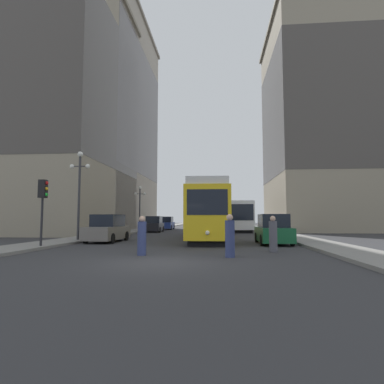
{
  "coord_description": "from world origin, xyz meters",
  "views": [
    {
      "loc": [
        2.1,
        -11.23,
        1.56
      ],
      "look_at": [
        0.38,
        8.84,
        3.25
      ],
      "focal_mm": 29.56,
      "sensor_mm": 36.0,
      "label": 1
    }
  ],
  "objects": [
    {
      "name": "building_left_midblock",
      "position": [
        -15.18,
        22.47,
        14.55
      ],
      "size": [
        12.44,
        18.46,
        28.23
      ],
      "color": "gray",
      "rests_on": "ground"
    },
    {
      "name": "streetcar",
      "position": [
        1.26,
        12.39,
        2.1
      ],
      "size": [
        3.02,
        13.41,
        3.89
      ],
      "rotation": [
        0.0,
        0.0,
        0.03
      ],
      "color": "black",
      "rests_on": "ground"
    },
    {
      "name": "parked_car_left_near",
      "position": [
        -5.39,
        9.57,
        0.84
      ],
      "size": [
        1.97,
        4.52,
        1.82
      ],
      "rotation": [
        0.0,
        0.0,
        -0.02
      ],
      "color": "black",
      "rests_on": "ground"
    },
    {
      "name": "sidewalk_right",
      "position": [
        7.97,
        40.0,
        0.07
      ],
      "size": [
        2.57,
        120.0,
        0.15
      ],
      "primitive_type": "cube",
      "color": "gray",
      "rests_on": "ground"
    },
    {
      "name": "sidewalk_left",
      "position": [
        -7.97,
        40.0,
        0.07
      ],
      "size": [
        2.57,
        120.0,
        0.15
      ],
      "primitive_type": "cube",
      "color": "gray",
      "rests_on": "ground"
    },
    {
      "name": "transit_bus",
      "position": [
        4.46,
        27.62,
        1.95
      ],
      "size": [
        2.73,
        11.21,
        3.45
      ],
      "rotation": [
        0.0,
        0.0,
        0.01
      ],
      "color": "black",
      "rests_on": "ground"
    },
    {
      "name": "parked_car_left_mid",
      "position": [
        -5.39,
        24.83,
        0.84
      ],
      "size": [
        2.0,
        4.27,
        1.82
      ],
      "rotation": [
        0.0,
        0.0,
        0.03
      ],
      "color": "black",
      "rests_on": "ground"
    },
    {
      "name": "building_left_corner",
      "position": [
        -16.77,
        34.2,
        16.72
      ],
      "size": [
        15.64,
        23.82,
        32.42
      ],
      "color": "#A89E8E",
      "rests_on": "ground"
    },
    {
      "name": "pedestrian_crossing_far",
      "position": [
        -1.19,
        2.1,
        0.78
      ],
      "size": [
        0.37,
        0.37,
        1.67
      ],
      "rotation": [
        0.0,
        0.0,
        0.77
      ],
      "color": "navy",
      "rests_on": "ground"
    },
    {
      "name": "lamp_post_left_near",
      "position": [
        -7.29,
        9.21,
        4.02
      ],
      "size": [
        1.41,
        0.36,
        5.95
      ],
      "color": "#333338",
      "rests_on": "sidewalk_left"
    },
    {
      "name": "parked_car_left_far",
      "position": [
        -5.39,
        33.63,
        0.84
      ],
      "size": [
        1.93,
        4.42,
        1.82
      ],
      "rotation": [
        0.0,
        0.0,
        0.01
      ],
      "color": "black",
      "rests_on": "ground"
    },
    {
      "name": "ground_plane",
      "position": [
        0.0,
        0.0,
        0.0
      ],
      "size": [
        200.0,
        200.0,
        0.0
      ],
      "primitive_type": "plane",
      "color": "#303033"
    },
    {
      "name": "lamp_post_left_far",
      "position": [
        -7.29,
        25.6,
        3.63
      ],
      "size": [
        1.41,
        0.36,
        5.27
      ],
      "color": "#333338",
      "rests_on": "sidewalk_left"
    },
    {
      "name": "pedestrian_on_sidewalk",
      "position": [
        4.61,
        3.89,
        0.78
      ],
      "size": [
        0.38,
        0.38,
        1.69
      ],
      "rotation": [
        0.0,
        0.0,
        1.77
      ],
      "color": "#4C4C56",
      "rests_on": "ground"
    },
    {
      "name": "building_right_corner",
      "position": [
        16.68,
        31.55,
        14.32
      ],
      "size": [
        15.45,
        17.35,
        27.78
      ],
      "color": "gray",
      "rests_on": "ground"
    },
    {
      "name": "pedestrian_crossing_near",
      "position": [
        2.53,
        1.72,
        0.81
      ],
      "size": [
        0.39,
        0.39,
        1.74
      ],
      "rotation": [
        0.0,
        0.0,
        1.21
      ],
      "color": "navy",
      "rests_on": "ground"
    },
    {
      "name": "traffic_light_near_left",
      "position": [
        -7.07,
        4.49,
        2.78
      ],
      "size": [
        0.47,
        0.36,
        3.43
      ],
      "color": "#232328",
      "rests_on": "sidewalk_left"
    },
    {
      "name": "parked_car_right_far",
      "position": [
        5.39,
        8.54,
        0.84
      ],
      "size": [
        1.89,
        4.21,
        1.82
      ],
      "rotation": [
        0.0,
        0.0,
        3.14
      ],
      "color": "black",
      "rests_on": "ground"
    }
  ]
}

